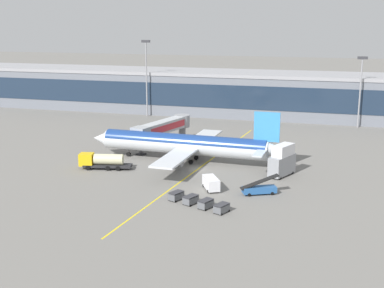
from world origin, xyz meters
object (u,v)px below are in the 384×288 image
object	(u,v)px
crew_van	(211,183)
baggage_cart_2	(206,204)
baggage_cart_0	(176,196)
main_airliner	(185,144)
baggage_cart_1	(191,200)
baggage_cart_3	(222,208)
belt_loader	(259,189)
fuel_tanker	(102,161)
catering_lift	(282,161)

from	to	relation	value
crew_van	baggage_cart_2	distance (m)	9.85
crew_van	baggage_cart_0	bearing A→B (deg)	-120.76
main_airliner	baggage_cart_1	world-z (taller)	main_airliner
baggage_cart_1	baggage_cart_3	xyz separation A→B (m)	(5.90, -2.47, 0.00)
baggage_cart_3	baggage_cart_0	bearing A→B (deg)	157.31
crew_van	baggage_cart_0	size ratio (longest dim) A/B	1.77
belt_loader	baggage_cart_0	size ratio (longest dim) A/B	2.23
belt_loader	baggage_cart_2	xyz separation A→B (m)	(-7.32, -9.52, -0.21)
main_airliner	crew_van	size ratio (longest dim) A/B	8.32
fuel_tanker	belt_loader	size ratio (longest dim) A/B	1.64
fuel_tanker	belt_loader	distance (m)	34.66
main_airliner	fuel_tanker	xyz separation A→B (m)	(-14.83, -10.53, -2.11)
baggage_cart_0	baggage_cart_3	distance (m)	9.60
baggage_cart_1	baggage_cart_2	xyz separation A→B (m)	(2.95, -1.23, 0.00)
belt_loader	fuel_tanker	bearing A→B (deg)	168.49
baggage_cart_0	baggage_cart_2	size ratio (longest dim) A/B	1.00
baggage_cart_0	main_airliner	bearing A→B (deg)	103.53
main_airliner	catering_lift	size ratio (longest dim) A/B	6.20
baggage_cart_0	baggage_cart_1	bearing A→B (deg)	-22.69
main_airliner	catering_lift	distance (m)	22.19
baggage_cart_2	main_airliner	bearing A→B (deg)	113.64
baggage_cart_2	crew_van	bearing A→B (deg)	99.37
main_airliner	fuel_tanker	bearing A→B (deg)	-144.62
main_airliner	fuel_tanker	distance (m)	18.31
fuel_tanker	baggage_cart_3	bearing A→B (deg)	-30.85
belt_loader	main_airliner	bearing A→B (deg)	137.62
fuel_tanker	crew_van	distance (m)	25.93
main_airliner	crew_van	distance (m)	20.22
fuel_tanker	belt_loader	xyz separation A→B (m)	(33.95, -6.91, -0.76)
baggage_cart_1	baggage_cart_2	distance (m)	3.20
fuel_tanker	main_airliner	bearing A→B (deg)	35.38
baggage_cart_3	catering_lift	bearing A→B (deg)	73.57
baggage_cart_1	baggage_cart_0	bearing A→B (deg)	157.31
catering_lift	baggage_cart_2	xyz separation A→B (m)	(-9.83, -22.09, -2.28)
baggage_cart_1	main_airliner	bearing A→B (deg)	108.98
catering_lift	baggage_cart_3	distance (m)	24.43
catering_lift	baggage_cart_1	world-z (taller)	catering_lift
fuel_tanker	baggage_cart_3	world-z (taller)	fuel_tanker
baggage_cart_3	fuel_tanker	bearing A→B (deg)	149.15
belt_loader	baggage_cart_3	size ratio (longest dim) A/B	2.23
baggage_cart_0	crew_van	bearing A→B (deg)	59.24
belt_loader	baggage_cart_3	world-z (taller)	belt_loader
baggage_cart_1	baggage_cart_2	size ratio (longest dim) A/B	1.00
baggage_cart_0	baggage_cart_2	distance (m)	6.40
fuel_tanker	baggage_cart_2	bearing A→B (deg)	-31.68
main_airliner	baggage_cart_1	distance (m)	27.39
main_airliner	crew_van	world-z (taller)	main_airliner
fuel_tanker	baggage_cart_0	bearing A→B (deg)	-33.97
baggage_cart_2	baggage_cart_3	distance (m)	3.20
main_airliner	baggage_cart_0	world-z (taller)	main_airliner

